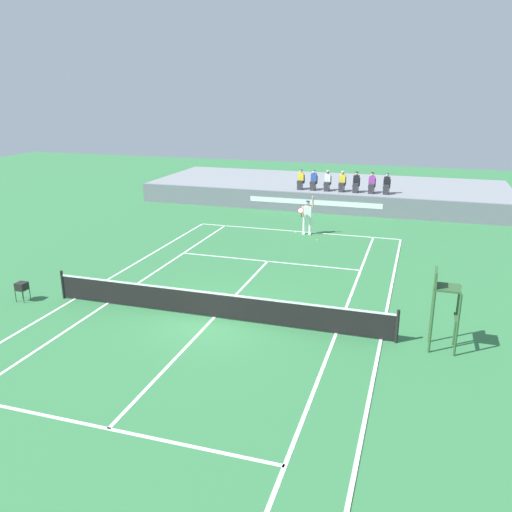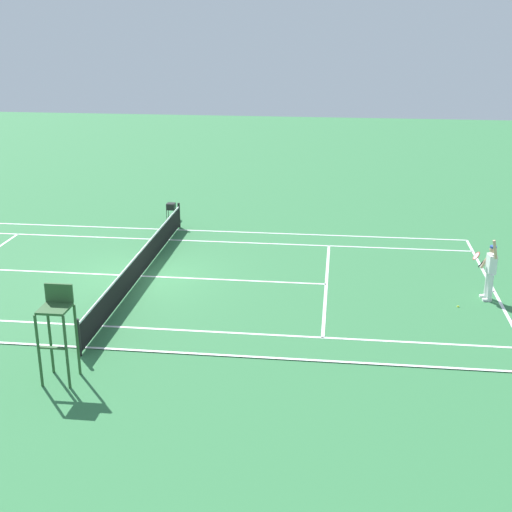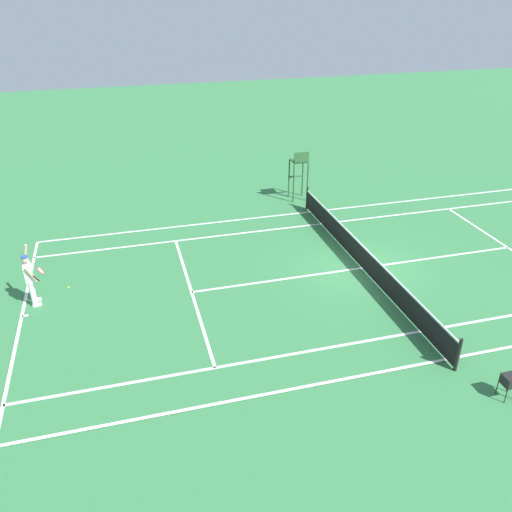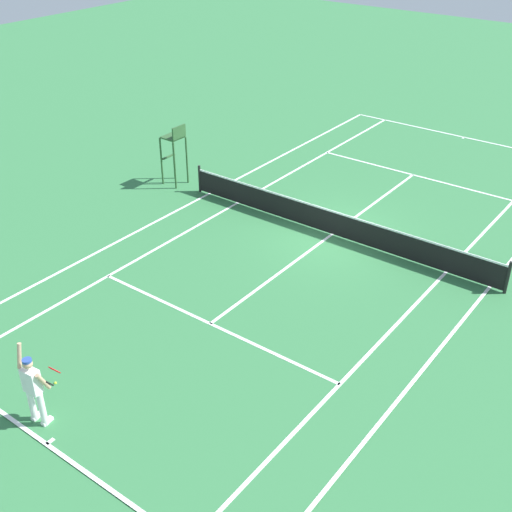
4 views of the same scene
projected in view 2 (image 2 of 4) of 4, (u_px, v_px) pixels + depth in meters
ground_plane at (141, 277)px, 24.13m from camera, size 80.00×80.00×0.00m
court at (141, 276)px, 24.13m from camera, size 11.08×23.88×0.03m
net at (141, 263)px, 23.96m from camera, size 11.98×0.10×1.07m
tennis_player at (490, 270)px, 21.88m from camera, size 0.75×0.68×2.08m
tennis_ball at (458, 307)px, 21.59m from camera, size 0.07×0.07×0.07m
umpire_chair at (57, 322)px, 16.90m from camera, size 0.77×0.77×2.44m
ball_hopper at (171, 206)px, 30.77m from camera, size 0.36×0.36×0.70m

